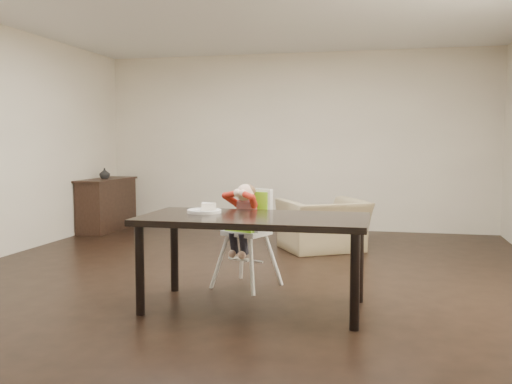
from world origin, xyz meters
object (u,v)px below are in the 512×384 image
dining_table (254,226)px  high_chair (248,214)px  sideboard (107,204)px  armchair (323,217)px

dining_table → high_chair: 0.72m
high_chair → sideboard: bearing=156.7°
dining_table → high_chair: high_chair is taller
high_chair → dining_table: bearing=-51.4°
high_chair → sideboard: (-2.91, 2.85, -0.28)m
armchair → high_chair: bearing=45.0°
dining_table → sideboard: size_ratio=1.43×
dining_table → armchair: (0.28, 2.60, -0.25)m
high_chair → armchair: 2.00m
sideboard → armchair: bearing=-15.3°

